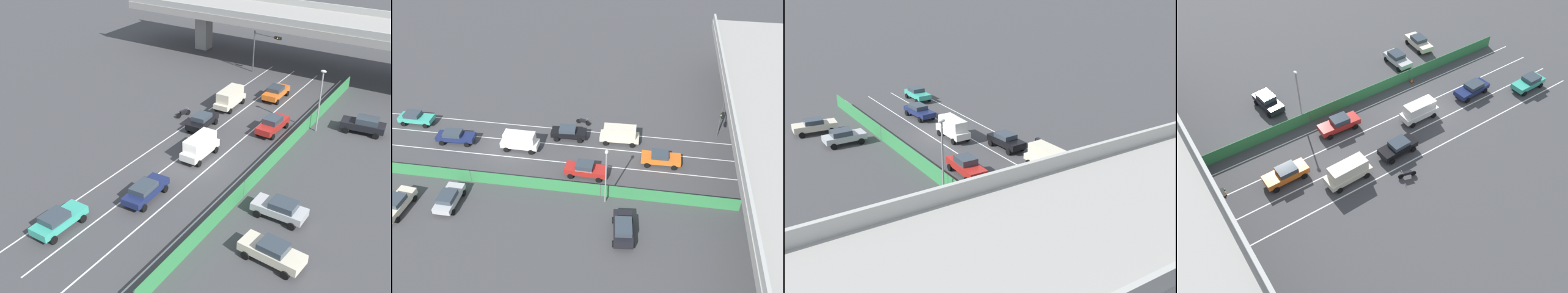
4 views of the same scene
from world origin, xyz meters
TOP-DOWN VIEW (x-y plane):
  - ground_plane at (0.00, 0.00)m, footprint 300.00×300.00m
  - lane_line_left_edge at (-4.91, 5.39)m, footprint 0.14×46.77m
  - lane_line_mid_left at (-1.64, 5.39)m, footprint 0.14×46.77m
  - lane_line_mid_right at (1.64, 5.39)m, footprint 0.14×46.77m
  - lane_line_right_edge at (4.91, 5.39)m, footprint 0.14×46.77m
  - elevated_overpass at (0.00, 30.77)m, footprint 54.94×11.16m
  - green_fence at (6.48, 5.39)m, footprint 0.10×42.87m
  - car_van_white at (-0.08, 1.92)m, footprint 1.94×4.48m
  - car_van_cream at (-3.33, 13.54)m, footprint 2.14×4.80m
  - car_sedan_navy at (-0.21, -6.31)m, footprint 2.16×4.69m
  - car_taxi_teal at (-3.27, -12.97)m, footprint 2.00×4.40m
  - car_sedan_black at (-3.16, 7.23)m, footprint 2.10×4.37m
  - car_sedan_red at (3.48, 10.45)m, footprint 2.10×4.74m
  - car_taxi_orange at (0.15, 18.61)m, footprint 2.02×4.50m
  - motorcycle at (-6.39, 8.51)m, footprint 0.76×1.90m
  - parked_sedan_cream at (11.74, -7.56)m, footprint 4.73×2.37m
  - parked_wagon_silver at (10.18, -2.68)m, footprint 4.22×2.08m
  - parked_sedan_dark at (11.53, 15.37)m, footprint 4.56×2.44m
  - traffic_light at (-4.96, 25.26)m, footprint 4.14×0.90m
  - street_lamp at (7.26, 13.12)m, footprint 0.60×0.36m
  - traffic_cone at (5.86, -1.76)m, footprint 0.47×0.47m

SIDE VIEW (x-z plane):
  - ground_plane at x=0.00m, z-range 0.00..0.00m
  - lane_line_left_edge at x=-4.91m, z-range 0.00..0.01m
  - lane_line_mid_left at x=-1.64m, z-range 0.00..0.01m
  - lane_line_mid_right at x=1.64m, z-range 0.00..0.01m
  - lane_line_right_edge at x=4.91m, z-range 0.00..0.01m
  - traffic_cone at x=5.86m, z-range -0.02..0.58m
  - motorcycle at x=-6.39m, z-range -0.01..0.93m
  - green_fence at x=6.48m, z-range 0.00..1.54m
  - car_sedan_navy at x=-0.21m, z-range 0.11..1.62m
  - car_taxi_teal at x=-3.27m, z-range 0.09..1.67m
  - car_taxi_orange at x=0.15m, z-range 0.09..1.69m
  - car_sedan_black at x=-3.16m, z-range 0.10..1.68m
  - parked_wagon_silver at x=10.18m, z-range 0.10..1.69m
  - parked_sedan_cream at x=11.74m, z-range 0.09..1.72m
  - car_sedan_red at x=3.48m, z-range 0.07..1.77m
  - parked_sedan_dark at x=11.53m, z-range 0.09..1.85m
  - car_van_cream at x=-3.33m, z-range 0.15..2.34m
  - car_van_white at x=-0.08m, z-range 0.14..2.39m
  - traffic_light at x=-4.96m, z-range 1.21..6.88m
  - street_lamp at x=7.26m, z-range 0.75..7.48m
  - elevated_overpass at x=0.00m, z-range 2.36..10.26m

